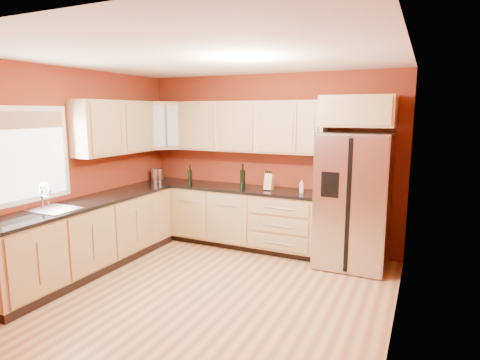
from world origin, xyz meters
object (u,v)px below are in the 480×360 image
object	(u,v)px
canister_left	(155,175)
knife_block	(269,182)
wine_bottle_a	(190,174)
soap_dispenser	(302,186)
refrigerator	(353,200)

from	to	relation	value
canister_left	knife_block	distance (m)	1.99
canister_left	knife_block	bearing A→B (deg)	1.78
wine_bottle_a	knife_block	distance (m)	1.32
knife_block	soap_dispenser	world-z (taller)	knife_block
canister_left	soap_dispenser	distance (m)	2.48
soap_dispenser	wine_bottle_a	bearing A→B (deg)	-178.61
canister_left	knife_block	xyz separation A→B (m)	(1.99, 0.06, 0.02)
refrigerator	knife_block	world-z (taller)	refrigerator
soap_dispenser	refrigerator	bearing A→B (deg)	-4.39
refrigerator	canister_left	distance (m)	3.20
wine_bottle_a	soap_dispenser	distance (m)	1.81
refrigerator	soap_dispenser	xyz separation A→B (m)	(-0.72, 0.06, 0.12)
refrigerator	knife_block	size ratio (longest dim) A/B	7.57
knife_block	canister_left	bearing A→B (deg)	-176.28
canister_left	soap_dispenser	bearing A→B (deg)	1.32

